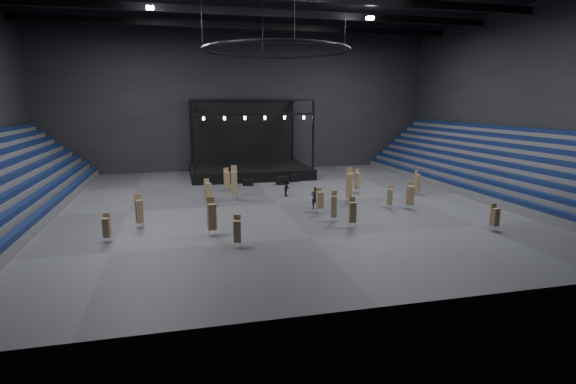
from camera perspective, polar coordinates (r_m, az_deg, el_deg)
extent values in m
plane|color=#414143|center=(39.64, -1.40, -1.46)|extent=(50.00, 50.00, 0.00)
cube|color=black|center=(59.33, -5.92, 11.51)|extent=(50.00, 0.20, 18.00)
cube|color=black|center=(18.69, 12.81, 11.67)|extent=(50.00, 0.20, 18.00)
cube|color=black|center=(50.34, 28.06, 10.29)|extent=(0.20, 42.00, 18.00)
cube|color=#535355|center=(40.83, -32.21, -2.33)|extent=(7.20, 40.00, 0.75)
cube|color=#0D173A|center=(39.78, -27.81, -1.35)|extent=(0.59, 40.00, 0.40)
cube|color=#0D173A|center=(39.87, -29.17, -0.35)|extent=(0.59, 40.00, 0.40)
cube|color=#0D173A|center=(40.00, -30.51, 0.64)|extent=(0.59, 40.00, 0.40)
cube|color=#0D173A|center=(40.16, -31.85, 1.63)|extent=(0.59, 40.00, 0.40)
cube|color=#535355|center=(48.77, 23.96, 0.43)|extent=(7.20, 40.00, 0.75)
cube|color=#0D173A|center=(46.74, 20.83, 0.95)|extent=(0.59, 40.00, 0.40)
cube|color=#535355|center=(48.98, 24.41, 0.89)|extent=(6.30, 40.00, 1.50)
cube|color=#0D173A|center=(47.14, 21.79, 1.89)|extent=(0.59, 40.00, 0.40)
cube|color=#535355|center=(49.20, 24.86, 1.33)|extent=(5.40, 40.00, 2.25)
cube|color=#0D173A|center=(47.56, 22.74, 2.81)|extent=(0.59, 40.00, 0.40)
cube|color=#535355|center=(49.43, 25.31, 1.78)|extent=(4.50, 40.00, 3.00)
cube|color=#0D173A|center=(48.01, 23.68, 3.71)|extent=(0.59, 40.00, 0.40)
cube|color=#535355|center=(49.66, 25.75, 2.22)|extent=(3.60, 40.00, 3.75)
cube|color=#0D173A|center=(48.48, 24.60, 4.60)|extent=(0.59, 40.00, 0.40)
cube|color=#535355|center=(49.89, 26.18, 2.66)|extent=(2.70, 40.00, 4.50)
cube|color=#0D173A|center=(48.97, 25.50, 5.47)|extent=(0.59, 40.00, 0.40)
cube|color=#535355|center=(50.13, 26.62, 3.09)|extent=(1.80, 40.00, 5.25)
cube|color=#0D173A|center=(49.49, 26.39, 6.31)|extent=(0.59, 40.00, 0.40)
cube|color=#535355|center=(50.38, 27.05, 3.52)|extent=(0.90, 40.00, 6.00)
cube|color=#0D173A|center=(50.02, 27.26, 7.14)|extent=(0.59, 40.00, 0.40)
cube|color=black|center=(54.51, -4.93, 2.68)|extent=(14.00, 10.00, 1.20)
cube|color=black|center=(58.75, -5.75, 7.81)|extent=(13.30, 0.30, 8.00)
cylinder|color=black|center=(48.82, -11.89, 6.78)|extent=(0.24, 0.24, 7.80)
cylinder|color=black|center=(57.99, -12.24, 7.46)|extent=(0.24, 0.24, 7.80)
cylinder|color=black|center=(51.01, 3.20, 7.20)|extent=(0.24, 0.24, 7.80)
cylinder|color=black|center=(59.85, 0.60, 7.83)|extent=(0.24, 0.24, 7.80)
cube|color=black|center=(49.35, -4.25, 11.57)|extent=(13.40, 0.25, 0.25)
cube|color=black|center=(58.44, -5.80, 11.52)|extent=(13.40, 0.25, 0.25)
cube|color=black|center=(49.37, -4.22, 9.83)|extent=(13.40, 0.20, 0.20)
cylinder|color=white|center=(48.75, -10.68, 9.18)|extent=(0.24, 0.24, 0.35)
cylinder|color=white|center=(48.93, -8.08, 9.27)|extent=(0.24, 0.24, 0.35)
cylinder|color=white|center=(49.21, -5.49, 9.34)|extent=(0.24, 0.24, 0.35)
cylinder|color=white|center=(49.58, -2.94, 9.39)|extent=(0.24, 0.24, 0.35)
cylinder|color=white|center=(50.04, -0.44, 9.43)|extent=(0.24, 0.24, 0.35)
cylinder|color=white|center=(50.60, 2.02, 9.44)|extent=(0.24, 0.24, 0.35)
torus|color=black|center=(38.87, -1.50, 17.56)|extent=(12.30, 12.30, 0.30)
cylinder|color=black|center=(40.91, 7.29, 20.71)|extent=(0.04, 0.04, 5.00)
cylinder|color=black|center=(45.02, -3.26, 19.91)|extent=(0.04, 0.04, 5.00)
cylinder|color=black|center=(38.40, -10.94, 21.22)|extent=(0.04, 0.04, 5.00)
cylinder|color=black|center=(33.49, 0.87, 22.90)|extent=(0.04, 0.04, 5.00)
cube|color=black|center=(46.27, -3.53, 21.81)|extent=(49.00, 0.35, 0.70)
cube|color=black|center=(54.05, -5.16, 20.27)|extent=(49.00, 0.35, 0.70)
cube|color=white|center=(42.50, -17.11, 21.47)|extent=(0.60, 0.60, 0.25)
cube|color=white|center=(46.24, 10.38, 20.91)|extent=(0.60, 0.60, 0.25)
cube|color=black|center=(48.18, -5.09, 1.23)|extent=(1.19, 0.86, 0.72)
cube|color=black|center=(48.69, -0.71, 1.47)|extent=(1.42, 0.97, 0.86)
cube|color=black|center=(50.43, 0.85, 1.79)|extent=(1.29, 0.75, 0.82)
cylinder|color=silver|center=(39.80, -10.35, -1.29)|extent=(0.03, 0.03, 0.42)
cylinder|color=silver|center=(40.19, -10.39, -1.17)|extent=(0.03, 0.03, 0.42)
cylinder|color=silver|center=(39.83, -9.79, -1.26)|extent=(0.03, 0.03, 0.42)
cylinder|color=silver|center=(40.21, -9.83, -1.14)|extent=(0.03, 0.03, 0.42)
cube|color=tan|center=(39.82, -10.14, 0.11)|extent=(0.66, 0.66, 1.46)
cube|color=tan|center=(39.87, -10.31, 1.11)|extent=(0.46, 0.25, 0.80)
cylinder|color=silver|center=(38.55, 15.07, -1.92)|extent=(0.03, 0.03, 0.41)
cylinder|color=silver|center=(38.88, 14.80, -1.79)|extent=(0.03, 0.03, 0.41)
cylinder|color=silver|center=(38.74, 15.58, -1.88)|extent=(0.03, 0.03, 0.41)
cylinder|color=silver|center=(39.07, 15.30, -1.76)|extent=(0.03, 0.03, 0.41)
cube|color=tan|center=(38.60, 15.26, -0.41)|extent=(0.51, 0.51, 1.57)
cube|color=tan|center=(38.64, 15.18, 0.72)|extent=(0.47, 0.08, 0.86)
cylinder|color=silver|center=(38.53, 12.64, -1.85)|extent=(0.03, 0.03, 0.35)
cylinder|color=silver|center=(38.82, 12.42, -1.74)|extent=(0.03, 0.03, 0.35)
cylinder|color=silver|center=(38.68, 13.09, -1.82)|extent=(0.03, 0.03, 0.35)
cylinder|color=silver|center=(38.97, 12.87, -1.71)|extent=(0.03, 0.03, 0.35)
cube|color=tan|center=(38.57, 12.81, -0.58)|extent=(0.55, 0.55, 1.31)
cube|color=tan|center=(38.63, 12.83, 0.36)|extent=(0.40, 0.21, 0.72)
cylinder|color=silver|center=(27.78, -6.73, -6.80)|extent=(0.03, 0.03, 0.37)
cylinder|color=silver|center=(28.11, -6.82, -6.58)|extent=(0.03, 0.03, 0.37)
cylinder|color=silver|center=(27.83, -6.01, -6.75)|extent=(0.03, 0.03, 0.37)
cylinder|color=silver|center=(28.15, -6.11, -6.54)|extent=(0.03, 0.03, 0.37)
cube|color=tan|center=(27.71, -6.45, -4.97)|extent=(0.52, 0.52, 1.36)
cube|color=tan|center=(27.72, -6.46, -3.61)|extent=(0.42, 0.14, 0.75)
cylinder|color=silver|center=(30.93, -22.28, -5.72)|extent=(0.03, 0.03, 0.34)
cylinder|color=silver|center=(31.24, -22.20, -5.55)|extent=(0.03, 0.03, 0.34)
cylinder|color=silver|center=(30.88, -21.68, -5.70)|extent=(0.03, 0.03, 0.34)
cylinder|color=silver|center=(31.19, -21.60, -5.53)|extent=(0.03, 0.03, 0.34)
cube|color=tan|center=(30.84, -22.05, -4.21)|extent=(0.48, 0.48, 1.24)
cube|color=tan|center=(30.86, -22.04, -3.11)|extent=(0.40, 0.12, 0.68)
cylinder|color=silver|center=(34.14, 24.63, -4.31)|extent=(0.03, 0.03, 0.38)
cylinder|color=silver|center=(34.41, 24.26, -4.16)|extent=(0.03, 0.03, 0.38)
cylinder|color=silver|center=(34.36, 25.10, -4.25)|extent=(0.03, 0.03, 0.38)
cylinder|color=silver|center=(34.63, 24.73, -4.11)|extent=(0.03, 0.03, 0.38)
cube|color=tan|center=(34.19, 24.79, -2.90)|extent=(0.51, 0.51, 1.24)
cube|color=tan|center=(34.19, 24.64, -1.90)|extent=(0.44, 0.11, 0.68)
cylinder|color=silver|center=(33.54, -18.58, -4.13)|extent=(0.03, 0.03, 0.37)
cylinder|color=silver|center=(33.88, -18.53, -3.98)|extent=(0.03, 0.03, 0.37)
cylinder|color=silver|center=(33.51, -17.98, -4.11)|extent=(0.03, 0.03, 0.37)
cylinder|color=silver|center=(33.85, -17.94, -3.95)|extent=(0.03, 0.03, 0.37)
cube|color=tan|center=(33.45, -18.37, -2.37)|extent=(0.57, 0.57, 1.66)
cube|color=tan|center=(33.46, -18.54, -1.01)|extent=(0.42, 0.20, 0.91)
cylinder|color=silver|center=(40.18, 7.56, -1.05)|extent=(0.03, 0.03, 0.46)
cylinder|color=silver|center=(40.57, 7.33, -0.92)|extent=(0.03, 0.03, 0.46)
cylinder|color=silver|center=(40.34, 8.13, -1.02)|extent=(0.03, 0.03, 0.46)
cylinder|color=silver|center=(40.73, 7.90, -0.89)|extent=(0.03, 0.03, 0.46)
cube|color=tan|center=(40.20, 7.78, 0.83)|extent=(0.70, 0.70, 2.13)
cube|color=tan|center=(40.25, 7.81, 2.32)|extent=(0.52, 0.24, 1.17)
cylinder|color=silver|center=(44.50, 8.68, 0.08)|extent=(0.03, 0.03, 0.38)
cylinder|color=silver|center=(44.83, 8.50, 0.17)|extent=(0.03, 0.03, 0.38)
cylinder|color=silver|center=(44.64, 9.11, 0.10)|extent=(0.03, 0.03, 0.38)
cylinder|color=silver|center=(44.97, 8.93, 0.19)|extent=(0.03, 0.03, 0.38)
cube|color=tan|center=(44.55, 8.84, 1.39)|extent=(0.54, 0.54, 1.60)
cube|color=tan|center=(44.59, 8.73, 2.37)|extent=(0.44, 0.15, 0.88)
cylinder|color=silver|center=(33.73, 5.66, -3.52)|extent=(0.03, 0.03, 0.34)
cylinder|color=silver|center=(34.03, 5.48, -3.38)|extent=(0.03, 0.03, 0.34)
cylinder|color=silver|center=(33.84, 6.18, -3.48)|extent=(0.03, 0.03, 0.34)
cylinder|color=silver|center=(34.13, 6.00, -3.35)|extent=(0.03, 0.03, 0.34)
cube|color=tan|center=(33.70, 5.86, -1.84)|extent=(0.53, 0.53, 1.59)
cube|color=tan|center=(33.70, 5.90, -0.55)|extent=(0.39, 0.19, 0.87)
cylinder|color=silver|center=(45.35, -7.96, 0.34)|extent=(0.03, 0.03, 0.43)
cylinder|color=silver|center=(45.74, -8.02, 0.44)|extent=(0.03, 0.03, 0.43)
cylinder|color=silver|center=(45.39, -7.46, 0.37)|extent=(0.03, 0.03, 0.43)
cylinder|color=silver|center=(45.78, -7.51, 0.46)|extent=(0.03, 0.03, 0.43)
cube|color=tan|center=(45.39, -7.77, 1.62)|extent=(0.60, 0.60, 1.54)
cube|color=tan|center=(45.48, -7.87, 2.55)|extent=(0.49, 0.16, 0.85)
cylinder|color=silver|center=(32.21, 7.95, -4.24)|extent=(0.03, 0.03, 0.40)
cylinder|color=silver|center=(32.55, 7.70, -4.07)|extent=(0.03, 0.03, 0.40)
cylinder|color=silver|center=(32.35, 8.57, -4.19)|extent=(0.03, 0.03, 0.40)
cylinder|color=silver|center=(32.69, 8.32, -4.02)|extent=(0.03, 0.03, 0.40)
cube|color=tan|center=(32.22, 8.18, -2.55)|extent=(0.54, 0.54, 1.45)
cube|color=tan|center=(32.25, 8.13, -1.30)|extent=(0.46, 0.12, 0.80)
cylinder|color=silver|center=(41.14, -7.07, -0.75)|extent=(0.03, 0.03, 0.46)
cylinder|color=silver|center=(41.56, -7.14, -0.63)|extent=(0.03, 0.03, 0.46)
cylinder|color=silver|center=(41.19, -6.47, -0.72)|extent=(0.03, 0.03, 0.46)
cylinder|color=silver|center=(41.61, -6.54, -0.60)|extent=(0.03, 0.03, 0.46)
cube|color=tan|center=(41.12, -6.85, 1.11)|extent=(0.62, 0.62, 2.16)
cube|color=tan|center=(41.18, -6.88, 2.57)|extent=(0.53, 0.14, 1.19)
cylinder|color=silver|center=(36.13, 3.84, -2.43)|extent=(0.03, 0.03, 0.40)
cylinder|color=silver|center=(36.49, 3.66, -2.29)|extent=(0.03, 0.03, 0.40)
cylinder|color=silver|center=(36.25, 4.42, -2.39)|extent=(0.03, 0.03, 0.40)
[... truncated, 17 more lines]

